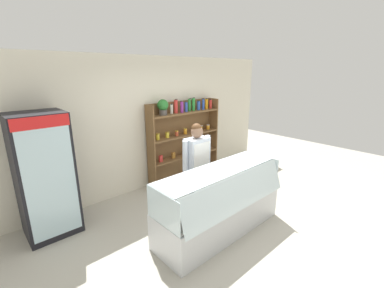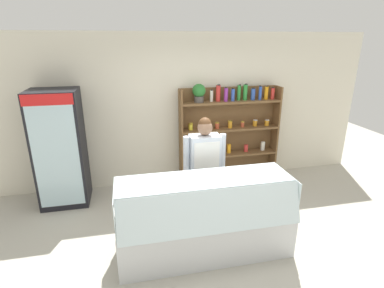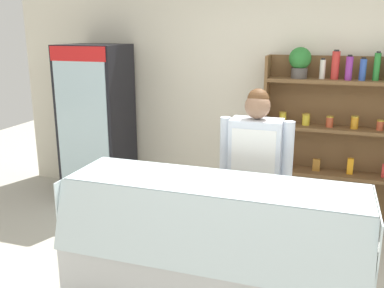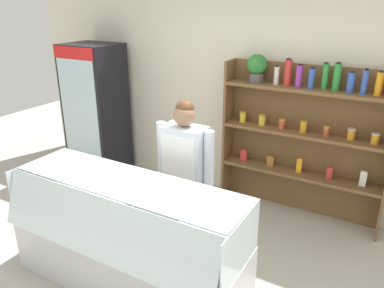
{
  "view_description": "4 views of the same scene",
  "coord_description": "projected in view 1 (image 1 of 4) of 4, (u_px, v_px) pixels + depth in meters",
  "views": [
    {
      "loc": [
        -2.9,
        -2.35,
        2.42
      ],
      "look_at": [
        -0.16,
        0.67,
        1.24
      ],
      "focal_mm": 24.0,
      "sensor_mm": 36.0,
      "label": 1
    },
    {
      "loc": [
        -1.08,
        -3.11,
        2.57
      ],
      "look_at": [
        -0.26,
        0.62,
        1.23
      ],
      "focal_mm": 28.0,
      "sensor_mm": 36.0,
      "label": 2
    },
    {
      "loc": [
        0.49,
        -2.72,
        2.04
      ],
      "look_at": [
        -0.54,
        0.4,
        1.15
      ],
      "focal_mm": 40.0,
      "sensor_mm": 36.0,
      "label": 3
    },
    {
      "loc": [
        1.61,
        -2.14,
        2.42
      ],
      "look_at": [
        0.05,
        0.59,
        1.2
      ],
      "focal_mm": 35.0,
      "sensor_mm": 36.0,
      "label": 4
    }
  ],
  "objects": [
    {
      "name": "ground_plane",
      "position": [
        227.0,
        223.0,
        4.21
      ],
      "size": [
        12.0,
        12.0,
        0.0
      ],
      "primitive_type": "plane",
      "color": "#B7B2A3"
    },
    {
      "name": "drinks_fridge",
      "position": [
        45.0,
        176.0,
        3.75
      ],
      "size": [
        0.73,
        0.65,
        1.87
      ],
      "color": "black",
      "rests_on": "ground"
    },
    {
      "name": "deli_display_case",
      "position": [
        219.0,
        213.0,
        3.94
      ],
      "size": [
        2.12,
        0.78,
        1.01
      ],
      "color": "silver",
      "rests_on": "ground"
    },
    {
      "name": "shop_clerk",
      "position": [
        197.0,
        161.0,
        4.37
      ],
      "size": [
        0.61,
        0.25,
        1.58
      ],
      "color": "#2D2D38",
      "rests_on": "ground"
    },
    {
      "name": "shelving_unit",
      "position": [
        182.0,
        134.0,
        5.75
      ],
      "size": [
        1.85,
        0.29,
        1.86
      ],
      "color": "brown",
      "rests_on": "ground"
    },
    {
      "name": "back_wall",
      "position": [
        151.0,
        123.0,
        5.36
      ],
      "size": [
        6.8,
        0.1,
        2.7
      ],
      "primitive_type": "cube",
      "color": "silver",
      "rests_on": "ground"
    }
  ]
}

